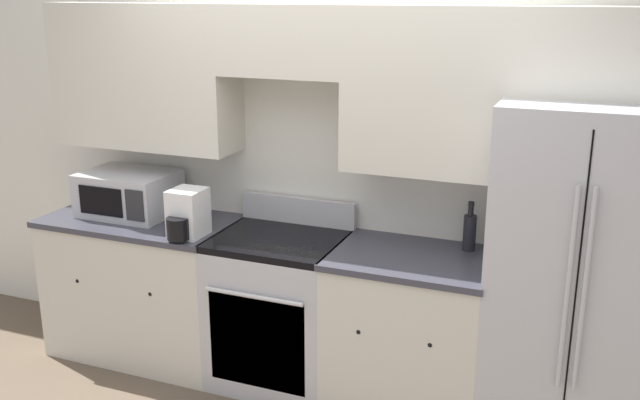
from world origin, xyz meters
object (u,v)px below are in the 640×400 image
(microwave, at_px, (129,193))
(oven_range, at_px, (280,309))
(refrigerator, at_px, (578,278))
(bottle, at_px, (470,231))

(microwave, bearing_deg, oven_range, -2.94)
(oven_range, height_order, refrigerator, refrigerator)
(oven_range, distance_m, bottle, 1.20)
(refrigerator, height_order, microwave, refrigerator)
(microwave, distance_m, bottle, 2.11)
(oven_range, xyz_separation_m, refrigerator, (1.62, 0.06, 0.43))
(refrigerator, bearing_deg, bottle, 166.71)
(refrigerator, bearing_deg, microwave, -179.85)
(microwave, height_order, bottle, bottle)
(oven_range, xyz_separation_m, microwave, (-1.06, 0.05, 0.58))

